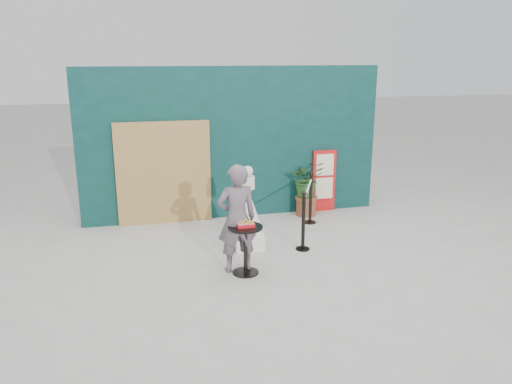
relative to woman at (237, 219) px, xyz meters
name	(u,v)px	position (x,y,z in m)	size (l,w,h in m)	color
ground	(275,277)	(0.50, -0.39, -0.83)	(60.00, 60.00, 0.00)	#ADAAA5
back_wall	(233,143)	(0.50, 2.76, 0.67)	(6.00, 0.30, 3.00)	#0A2F2A
bamboo_fence	(164,173)	(-0.90, 2.55, 0.17)	(1.80, 0.08, 2.00)	tan
woman	(237,219)	(0.00, 0.00, 0.00)	(0.61, 0.40, 1.67)	#62545D
menu_board	(324,181)	(2.40, 2.56, -0.18)	(0.50, 0.07, 1.30)	red
statue	(248,215)	(0.36, 0.84, -0.24)	(0.56, 0.56, 1.44)	white
cafe_table	(245,242)	(0.10, -0.14, -0.34)	(0.52, 0.52, 0.75)	black
food_basket	(245,224)	(0.10, -0.14, -0.05)	(0.26, 0.19, 0.11)	red
planter	(307,184)	(1.95, 2.36, -0.17)	(0.68, 0.59, 1.15)	brown
stanchion_barrier	(307,209)	(1.56, 1.21, -0.34)	(0.84, 1.54, 1.03)	black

